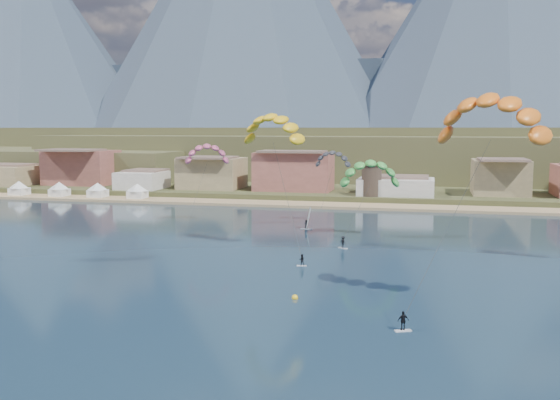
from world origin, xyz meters
name	(u,v)px	position (x,y,z in m)	size (l,w,h in m)	color
ground	(196,351)	(0.00, 0.00, 0.00)	(2400.00, 2400.00, 0.00)	black
beach	(348,206)	(0.00, 106.00, 0.25)	(2200.00, 12.00, 0.90)	tan
land	(409,149)	(0.00, 560.00, 0.00)	(2200.00, 900.00, 4.00)	#4E4C2A
foothills	(437,153)	(22.39, 232.47, 9.08)	(940.00, 210.00, 18.00)	brown
mountain_ridge	(408,30)	(-14.60, 823.65, 150.31)	(2060.00, 480.00, 400.00)	#2E3B4C
town	(219,169)	(-40.00, 122.00, 8.00)	(400.00, 24.00, 12.00)	silver
watchtower	(372,180)	(5.00, 114.00, 6.37)	(5.82, 5.82, 8.60)	#47382D
beach_tents	(77,186)	(-76.25, 106.00, 3.71)	(43.40, 6.40, 5.00)	white
kitesurfer_yellow	(273,125)	(-4.49, 46.03, 20.35)	(13.47, 14.22, 24.03)	silver
kitesurfer_orange	(491,111)	(25.97, 18.78, 21.55)	(15.81, 14.35, 25.43)	silver
kitesurfer_green	(370,170)	(9.42, 61.46, 12.41)	(11.78, 14.83, 16.75)	silver
distant_kite_pink	(207,151)	(-24.79, 70.97, 15.22)	(10.02, 7.33, 18.33)	#262626
distant_kite_dark	(333,156)	(0.39, 76.78, 14.07)	(7.77, 5.67, 16.83)	#262626
windsurfer	(307,222)	(-3.41, 68.96, 1.37)	(2.56, 2.78, 4.30)	silver
buoy	(295,298)	(4.95, 18.87, 0.13)	(0.74, 0.74, 0.74)	yellow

